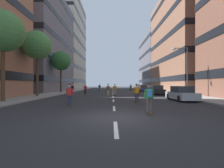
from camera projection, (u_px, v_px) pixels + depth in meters
ground_plane at (112, 92)px, 31.35m from camera, size 140.58×140.58×0.00m
sidewalk_left at (66, 91)px, 34.23m from camera, size 3.90×64.43×0.14m
sidewalk_right at (158, 91)px, 34.33m from camera, size 3.90×64.43×0.14m
lane_markings at (112, 93)px, 30.92m from camera, size 0.16×52.20×0.01m
building_left_mid at (27, 43)px, 37.29m from camera, size 16.91×20.94×23.43m
building_left_far at (58, 44)px, 59.23m from camera, size 16.91×22.62×34.16m
building_right_mid at (196, 42)px, 37.49m from camera, size 16.91×23.07×24.00m
building_right_far at (165, 62)px, 59.43m from camera, size 16.91×21.53×20.09m
parked_car_near at (142, 88)px, 36.47m from camera, size 1.82×4.40×1.52m
parked_car_mid at (155, 90)px, 25.26m from camera, size 1.82×4.40×1.52m
parked_car_far at (180, 94)px, 16.17m from camera, size 1.82×4.40×1.52m
street_tree_near at (60, 61)px, 30.28m from camera, size 3.80×3.80×8.13m
street_tree_mid at (36, 45)px, 20.67m from camera, size 3.83×3.83×8.80m
street_tree_far at (2, 31)px, 14.15m from camera, size 3.82×3.82×8.47m
streetlamp_right at (184, 66)px, 20.44m from camera, size 2.13×0.30×6.50m
skater_0 at (148, 96)px, 8.94m from camera, size 0.55×0.91×1.78m
skater_1 at (99, 87)px, 39.81m from camera, size 0.54×0.91×1.78m
skater_2 at (138, 88)px, 26.21m from camera, size 0.55×0.92×1.78m
skater_3 at (72, 89)px, 24.24m from camera, size 0.55×0.92×1.78m
skater_4 at (99, 87)px, 36.21m from camera, size 0.55×0.92×1.78m
skater_5 at (107, 89)px, 21.94m from camera, size 0.55×0.92×1.78m
skater_6 at (130, 87)px, 36.57m from camera, size 0.54×0.91×1.78m
skater_7 at (69, 94)px, 11.69m from camera, size 0.54×0.91×1.78m
skater_8 at (85, 89)px, 25.39m from camera, size 0.56×0.92×1.78m
skater_9 at (136, 92)px, 14.20m from camera, size 0.55×0.91×1.78m
skater_10 at (114, 89)px, 24.22m from camera, size 0.57×0.92×1.78m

